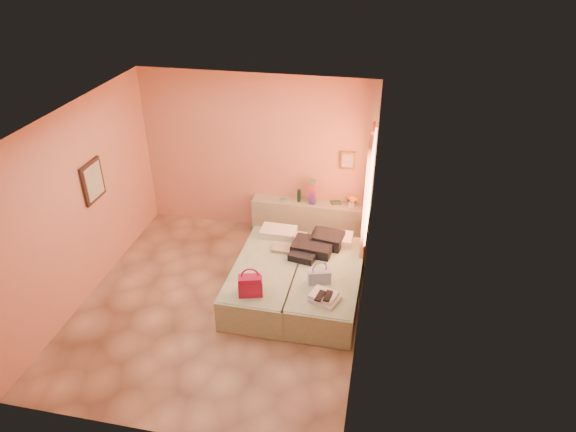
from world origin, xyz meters
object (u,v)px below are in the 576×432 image
Objects in this scene: green_book at (336,202)px; bed_left at (267,278)px; water_bottle at (299,196)px; headboard_ledge at (310,219)px; flower_vase at (352,200)px; blue_handbag at (319,277)px; towel_stack at (325,298)px; bed_right at (327,285)px; magenta_handbag at (250,285)px.

bed_left is at bearing -132.92° from green_book.
bed_left is 1.78m from water_bottle.
headboard_ledge is 0.55m from green_book.
flower_vase is (1.07, 1.72, 0.52)m from bed_left.
blue_handbag is at bearing -77.40° from headboard_ledge.
blue_handbag is at bearing -97.08° from flower_vase.
water_bottle is at bearing 179.75° from headboard_ledge.
bed_left is 11.64× the size of green_book.
headboard_ledge is 1.74m from bed_left.
towel_stack is (-0.12, -2.37, -0.22)m from flower_vase.
bed_right is 8.76× the size of water_bottle.
towel_stack is at bearing -34.02° from bed_left.
bed_left is 6.45× the size of blue_handbag.
blue_handbag is (0.87, 0.43, -0.05)m from magenta_handbag.
water_bottle is (-0.74, 1.70, 0.51)m from bed_right.
bed_right is 1.92m from water_bottle.
flower_vase is at bearing -31.87° from green_book.
water_bottle reaches higher than bed_left.
blue_handbag is (0.44, -1.99, 0.27)m from headboard_ledge.
bed_right is at bearing -95.61° from flower_vase.
water_bottle is 0.65m from green_book.
water_bottle is 1.33× the size of green_book.
blue_handbag is at bearing 109.33° from towel_stack.
bed_left is 5.71× the size of towel_stack.
bed_right is (0.90, 0.00, 0.00)m from bed_left.
flower_vase is 2.68m from magenta_handbag.
bed_right is at bearing 94.30° from towel_stack.
flower_vase reaches higher than bed_left.
bed_left is 0.94m from blue_handbag.
green_book is at bearing 166.91° from flower_vase.
water_bottle reaches higher than towel_stack.
bed_left is (-0.38, -1.70, -0.08)m from headboard_ledge.
flower_vase is at bearing 85.12° from bed_right.
water_bottle reaches higher than blue_handbag.
headboard_ledge is 8.97× the size of water_bottle.
blue_handbag is 0.89× the size of towel_stack.
green_book is (-0.10, 1.78, 0.41)m from bed_right.
flower_vase is (0.17, 1.72, 0.52)m from bed_right.
bed_right is 0.46m from blue_handbag.
headboard_ledge is at bearing -178.75° from flower_vase.
flower_vase is at bearing 87.13° from towel_stack.
green_book reaches higher than bed_left.
headboard_ledge is 8.69× the size of flower_vase.
headboard_ledge is 6.61× the size of blue_handbag.
magenta_handbag is at bearing -93.18° from bed_left.
towel_stack is (0.15, -2.44, -0.11)m from green_book.
magenta_handbag is at bearing -127.49° from green_book.
green_book reaches higher than towel_stack.
flower_vase is (0.27, -0.06, 0.10)m from green_book.
blue_handbag is (0.02, -2.07, -0.06)m from green_book.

